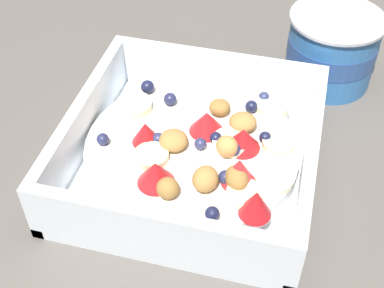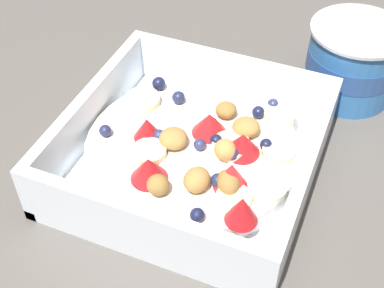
{
  "view_description": "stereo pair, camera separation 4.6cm",
  "coord_description": "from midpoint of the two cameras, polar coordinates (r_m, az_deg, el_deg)",
  "views": [
    {
      "loc": [
        0.32,
        0.07,
        0.35
      ],
      "look_at": [
        0.01,
        -0.01,
        0.03
      ],
      "focal_mm": 49.88,
      "sensor_mm": 36.0,
      "label": 1
    },
    {
      "loc": [
        0.31,
        0.12,
        0.35
      ],
      "look_at": [
        0.01,
        -0.01,
        0.03
      ],
      "focal_mm": 49.88,
      "sensor_mm": 36.0,
      "label": 2
    }
  ],
  "objects": [
    {
      "name": "fruit_bowl",
      "position": [
        0.46,
        3.04,
        -1.16
      ],
      "size": [
        0.21,
        0.21,
        0.06
      ],
      "color": "white",
      "rests_on": "ground"
    },
    {
      "name": "ground_plane",
      "position": [
        0.48,
        3.94,
        -2.32
      ],
      "size": [
        2.4,
        2.4,
        0.0
      ],
      "primitive_type": "plane",
      "color": "#56514C"
    },
    {
      "name": "yogurt_cup",
      "position": [
        0.57,
        19.07,
        8.29
      ],
      "size": [
        0.1,
        0.1,
        0.08
      ],
      "color": "#3370B7",
      "rests_on": "ground"
    }
  ]
}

